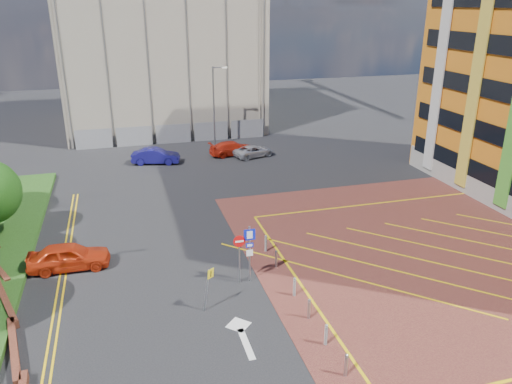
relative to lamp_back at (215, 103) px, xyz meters
name	(u,v)px	position (x,y,z in m)	size (l,w,h in m)	color
ground	(245,292)	(-4.08, -28.00, -4.36)	(140.00, 140.00, 0.00)	black
forecourt	(477,257)	(9.92, -28.00, -4.35)	(26.00, 26.00, 0.02)	maroon
retaining_wall	(1,303)	(-15.88, -26.00, -4.16)	(6.06, 20.33, 0.40)	brown
lamp_back	(215,103)	(0.00, 0.00, 0.00)	(1.53, 0.16, 8.00)	#9EA0A8
sign_cluster	(246,249)	(-3.78, -27.02, -2.41)	(1.17, 0.12, 3.20)	#9EA0A8
warning_sign	(208,284)	(-6.16, -29.06, -2.93)	(0.60, 0.39, 2.25)	#9EA0A8
bollard_row	(299,295)	(-1.78, -29.67, -3.89)	(0.14, 11.14, 0.90)	#9EA0A8
construction_building	(158,29)	(-4.08, 12.00, 6.64)	(21.20, 19.20, 22.00)	#A49786
construction_fence	(183,133)	(-3.08, 2.00, -3.36)	(21.60, 0.06, 2.00)	gray
car_red_left	(69,256)	(-12.87, -22.98, -3.61)	(1.77, 4.39, 1.49)	red
car_blue_back	(156,156)	(-6.52, -4.69, -3.65)	(1.50, 4.32, 1.42)	navy
car_red_back	(233,148)	(0.93, -3.94, -3.69)	(1.87, 4.59, 1.33)	red
car_silver_back	(254,151)	(2.70, -5.04, -3.81)	(1.82, 3.95, 1.10)	silver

